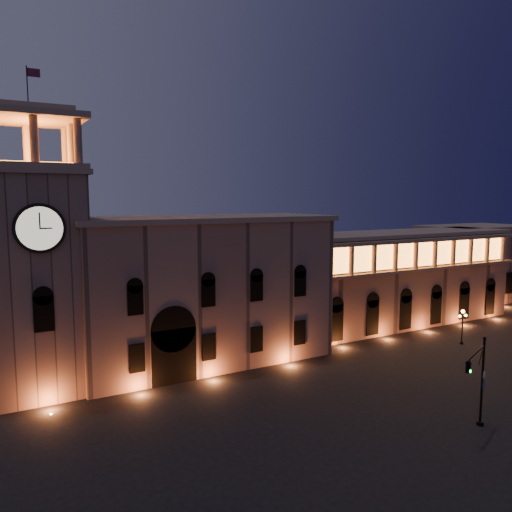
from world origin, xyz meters
name	(u,v)px	position (x,y,z in m)	size (l,w,h in m)	color
ground	(326,427)	(0.00, 0.00, 0.00)	(160.00, 160.00, 0.00)	black
government_building	(203,289)	(-2.08, 21.93, 8.77)	(30.80, 12.80, 17.60)	#8B685B
clock_tower	(37,271)	(-20.50, 20.98, 12.50)	(9.80, 9.80, 32.40)	#8B685B
colonnade_wing	(398,277)	(32.00, 23.92, 7.33)	(40.60, 11.50, 14.50)	#866355
secondary_building	(473,264)	(58.00, 30.00, 7.00)	(20.00, 12.00, 14.00)	#866355
traffic_light	(479,382)	(11.11, -6.65, 4.17)	(5.39, 2.52, 7.95)	black
street_lamp_near	(462,324)	(31.16, 10.92, 2.84)	(1.65, 0.49, 4.76)	black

